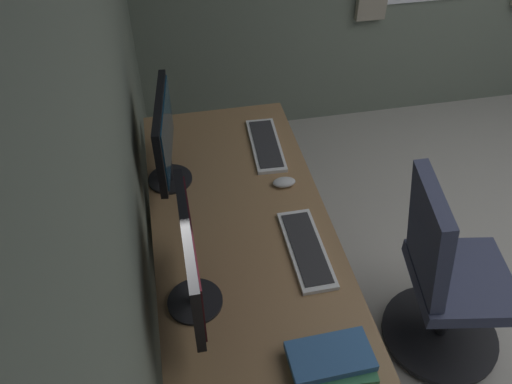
{
  "coord_description": "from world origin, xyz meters",
  "views": [
    {
      "loc": [
        -1.04,
        2.11,
        2.3
      ],
      "look_at": [
        0.39,
        1.82,
        0.95
      ],
      "focal_mm": 36.51,
      "sensor_mm": 36.0,
      "label": 1
    }
  ],
  "objects_px": {
    "monitor_secondary": "(190,260)",
    "mouse_main": "(284,182)",
    "monitor_primary": "(165,137)",
    "keyboard_spare": "(266,145)",
    "keyboard_main": "(306,249)",
    "office_chair": "(445,281)",
    "book_stack_near": "(332,360)",
    "drawer_pedestal": "(231,249)"
  },
  "relations": [
    {
      "from": "drawer_pedestal",
      "to": "monitor_primary",
      "type": "bearing_deg",
      "value": 60.54
    },
    {
      "from": "book_stack_near",
      "to": "office_chair",
      "type": "bearing_deg",
      "value": -58.34
    },
    {
      "from": "keyboard_spare",
      "to": "mouse_main",
      "type": "bearing_deg",
      "value": -176.02
    },
    {
      "from": "monitor_secondary",
      "to": "mouse_main",
      "type": "xyz_separation_m",
      "value": [
        0.56,
        -0.46,
        -0.22
      ]
    },
    {
      "from": "monitor_secondary",
      "to": "keyboard_spare",
      "type": "height_order",
      "value": "monitor_secondary"
    },
    {
      "from": "monitor_secondary",
      "to": "mouse_main",
      "type": "relative_size",
      "value": 5.21
    },
    {
      "from": "book_stack_near",
      "to": "office_chair",
      "type": "xyz_separation_m",
      "value": [
        0.42,
        -0.68,
        -0.3
      ]
    },
    {
      "from": "monitor_primary",
      "to": "office_chair",
      "type": "xyz_separation_m",
      "value": [
        -0.6,
        -1.13,
        -0.52
      ]
    },
    {
      "from": "monitor_secondary",
      "to": "office_chair",
      "type": "relative_size",
      "value": 0.56
    },
    {
      "from": "drawer_pedestal",
      "to": "book_stack_near",
      "type": "distance_m",
      "value": 1.0
    },
    {
      "from": "monitor_secondary",
      "to": "book_stack_near",
      "type": "bearing_deg",
      "value": -129.12
    },
    {
      "from": "drawer_pedestal",
      "to": "keyboard_spare",
      "type": "bearing_deg",
      "value": -38.78
    },
    {
      "from": "keyboard_main",
      "to": "mouse_main",
      "type": "relative_size",
      "value": 4.04
    },
    {
      "from": "book_stack_near",
      "to": "drawer_pedestal",
      "type": "bearing_deg",
      "value": 12.73
    },
    {
      "from": "mouse_main",
      "to": "book_stack_near",
      "type": "distance_m",
      "value": 0.89
    },
    {
      "from": "drawer_pedestal",
      "to": "keyboard_spare",
      "type": "relative_size",
      "value": 1.63
    },
    {
      "from": "monitor_primary",
      "to": "mouse_main",
      "type": "distance_m",
      "value": 0.57
    },
    {
      "from": "keyboard_main",
      "to": "keyboard_spare",
      "type": "height_order",
      "value": "same"
    },
    {
      "from": "book_stack_near",
      "to": "monitor_secondary",
      "type": "bearing_deg",
      "value": 50.88
    },
    {
      "from": "monitor_secondary",
      "to": "office_chair",
      "type": "xyz_separation_m",
      "value": [
        0.09,
        -1.09,
        -0.51
      ]
    },
    {
      "from": "monitor_secondary",
      "to": "book_stack_near",
      "type": "relative_size",
      "value": 1.91
    },
    {
      "from": "monitor_primary",
      "to": "mouse_main",
      "type": "relative_size",
      "value": 4.73
    },
    {
      "from": "monitor_primary",
      "to": "keyboard_spare",
      "type": "height_order",
      "value": "monitor_primary"
    },
    {
      "from": "drawer_pedestal",
      "to": "monitor_primary",
      "type": "relative_size",
      "value": 1.41
    },
    {
      "from": "office_chair",
      "to": "book_stack_near",
      "type": "bearing_deg",
      "value": 121.66
    },
    {
      "from": "drawer_pedestal",
      "to": "monitor_primary",
      "type": "height_order",
      "value": "monitor_primary"
    },
    {
      "from": "monitor_primary",
      "to": "book_stack_near",
      "type": "height_order",
      "value": "monitor_primary"
    },
    {
      "from": "mouse_main",
      "to": "book_stack_near",
      "type": "relative_size",
      "value": 0.37
    },
    {
      "from": "monitor_primary",
      "to": "keyboard_main",
      "type": "xyz_separation_m",
      "value": [
        -0.53,
        -0.49,
        -0.23
      ]
    },
    {
      "from": "drawer_pedestal",
      "to": "office_chair",
      "type": "xyz_separation_m",
      "value": [
        -0.47,
        -0.89,
        0.11
      ]
    },
    {
      "from": "mouse_main",
      "to": "monitor_secondary",
      "type": "bearing_deg",
      "value": 140.22
    },
    {
      "from": "book_stack_near",
      "to": "monitor_primary",
      "type": "bearing_deg",
      "value": 23.32
    },
    {
      "from": "keyboard_spare",
      "to": "office_chair",
      "type": "xyz_separation_m",
      "value": [
        -0.76,
        -0.65,
        -0.28
      ]
    },
    {
      "from": "mouse_main",
      "to": "monitor_primary",
      "type": "bearing_deg",
      "value": 74.68
    },
    {
      "from": "keyboard_main",
      "to": "office_chair",
      "type": "relative_size",
      "value": 0.43
    },
    {
      "from": "monitor_secondary",
      "to": "book_stack_near",
      "type": "height_order",
      "value": "monitor_secondary"
    },
    {
      "from": "drawer_pedestal",
      "to": "keyboard_spare",
      "type": "xyz_separation_m",
      "value": [
        0.3,
        -0.24,
        0.39
      ]
    },
    {
      "from": "keyboard_spare",
      "to": "drawer_pedestal",
      "type": "bearing_deg",
      "value": 141.22
    },
    {
      "from": "keyboard_spare",
      "to": "mouse_main",
      "type": "distance_m",
      "value": 0.3
    },
    {
      "from": "monitor_primary",
      "to": "keyboard_spare",
      "type": "bearing_deg",
      "value": -71.58
    },
    {
      "from": "keyboard_main",
      "to": "book_stack_near",
      "type": "bearing_deg",
      "value": 174.12
    },
    {
      "from": "keyboard_main",
      "to": "mouse_main",
      "type": "xyz_separation_m",
      "value": [
        0.4,
        -0.01,
        0.01
      ]
    }
  ]
}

